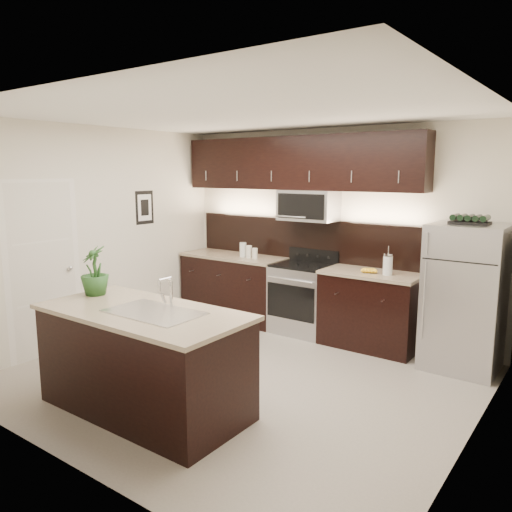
# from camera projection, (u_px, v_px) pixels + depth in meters

# --- Properties ---
(ground) EXTENTS (4.50, 4.50, 0.00)m
(ground) POSITION_uv_depth(u_px,v_px,m) (241.00, 377.00, 5.25)
(ground) COLOR gray
(ground) RESTS_ON ground
(room_walls) EXTENTS (4.52, 4.02, 2.71)m
(room_walls) POSITION_uv_depth(u_px,v_px,m) (229.00, 216.00, 5.00)
(room_walls) COLOR beige
(room_walls) RESTS_ON ground
(counter_run) EXTENTS (3.51, 0.65, 0.94)m
(counter_run) POSITION_uv_depth(u_px,v_px,m) (290.00, 296.00, 6.79)
(counter_run) COLOR black
(counter_run) RESTS_ON ground
(upper_fixtures) EXTENTS (3.49, 0.40, 1.66)m
(upper_fixtures) POSITION_uv_depth(u_px,v_px,m) (299.00, 172.00, 6.61)
(upper_fixtures) COLOR black
(upper_fixtures) RESTS_ON counter_run
(island) EXTENTS (1.96, 0.96, 0.94)m
(island) POSITION_uv_depth(u_px,v_px,m) (144.00, 360.00, 4.46)
(island) COLOR black
(island) RESTS_ON ground
(sink_faucet) EXTENTS (0.84, 0.50, 0.28)m
(sink_faucet) POSITION_uv_depth(u_px,v_px,m) (155.00, 310.00, 4.30)
(sink_faucet) COLOR silver
(sink_faucet) RESTS_ON island
(refrigerator) EXTENTS (0.77, 0.69, 1.59)m
(refrigerator) POSITION_uv_depth(u_px,v_px,m) (464.00, 298.00, 5.38)
(refrigerator) COLOR #B2B2B7
(refrigerator) RESTS_ON ground
(wine_rack) EXTENTS (0.39, 0.24, 0.10)m
(wine_rack) POSITION_uv_depth(u_px,v_px,m) (470.00, 220.00, 5.24)
(wine_rack) COLOR black
(wine_rack) RESTS_ON refrigerator
(plant) EXTENTS (0.35, 0.35, 0.48)m
(plant) POSITION_uv_depth(u_px,v_px,m) (95.00, 271.00, 4.88)
(plant) COLOR #244F1F
(plant) RESTS_ON island
(canisters) EXTENTS (0.31, 0.11, 0.21)m
(canisters) POSITION_uv_depth(u_px,v_px,m) (247.00, 251.00, 7.04)
(canisters) COLOR silver
(canisters) RESTS_ON counter_run
(french_press) EXTENTS (0.12, 0.12, 0.33)m
(french_press) POSITION_uv_depth(u_px,v_px,m) (388.00, 264.00, 5.85)
(french_press) COLOR silver
(french_press) RESTS_ON counter_run
(bananas) EXTENTS (0.24, 0.21, 0.06)m
(bananas) POSITION_uv_depth(u_px,v_px,m) (365.00, 270.00, 6.00)
(bananas) COLOR yellow
(bananas) RESTS_ON counter_run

